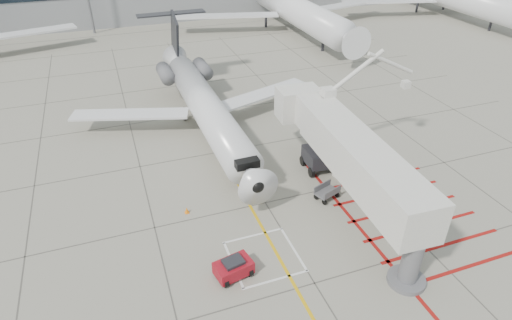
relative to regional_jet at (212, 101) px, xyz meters
name	(u,v)px	position (x,y,z in m)	size (l,w,h in m)	color
ground_plane	(287,238)	(1.17, -13.87, -4.06)	(260.00, 260.00, 0.00)	gray
regional_jet	(212,101)	(0.00, 0.00, 0.00)	(24.55, 30.96, 8.11)	silver
jet_bridge	(360,168)	(6.55, -13.09, -0.26)	(8.98, 18.96, 7.59)	silver
pushback_tug	(233,267)	(-3.05, -15.68, -3.43)	(2.15, 1.35, 1.26)	maroon
baggage_cart	(327,192)	(5.62, -10.87, -3.50)	(1.75, 1.11, 1.11)	#535358
ground_power_unit	(352,165)	(8.82, -8.87, -3.04)	(2.56, 1.49, 2.03)	silver
cone_nose	(187,210)	(-4.44, -9.05, -3.83)	(0.32, 0.32, 0.45)	orange
cone_side	(239,171)	(0.56, -5.61, -3.82)	(0.34, 0.34, 0.47)	#F85D0D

